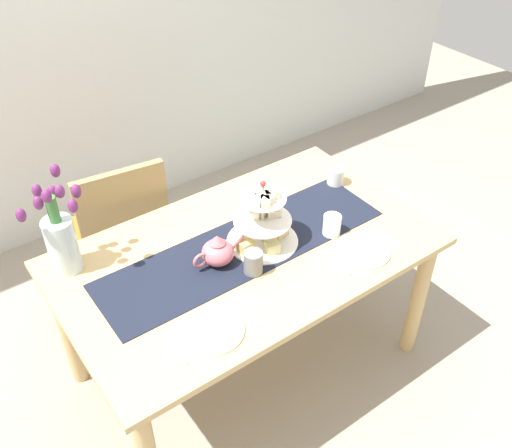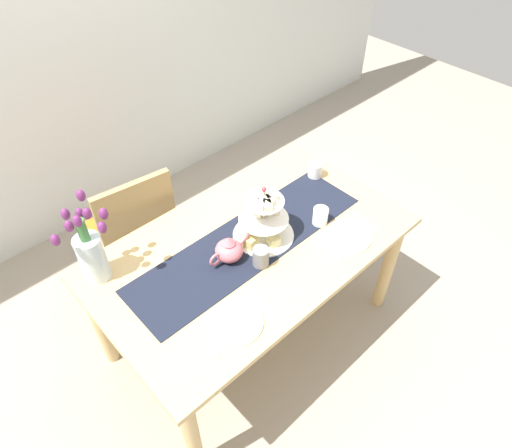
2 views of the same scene
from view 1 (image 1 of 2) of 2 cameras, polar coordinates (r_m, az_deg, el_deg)
ground_plane at (r=2.91m, az=-0.82°, el=-13.38°), size 8.00×8.00×0.00m
room_wall_rear at (r=3.36m, az=-17.58°, el=19.72°), size 6.00×0.08×2.60m
dining_table at (r=2.45m, az=-0.95°, el=-4.36°), size 1.54×0.92×0.72m
chair_left at (r=2.91m, az=-13.13°, el=-0.56°), size 0.47×0.47×0.91m
table_runner at (r=2.39m, az=-1.21°, el=-2.30°), size 1.26×0.35×0.00m
tiered_cake_stand at (r=2.35m, az=0.63°, el=0.04°), size 0.30×0.30×0.30m
teapot at (r=2.29m, az=-3.81°, el=-2.74°), size 0.24×0.13×0.14m
tulip_vase at (r=2.32m, az=-18.76°, el=-1.14°), size 0.23×0.22×0.44m
cream_jug at (r=2.77m, az=7.89°, el=4.71°), size 0.08×0.08×0.08m
dinner_plate_left at (r=2.07m, az=-4.35°, el=-10.40°), size 0.23×0.23×0.01m
fork_left at (r=2.03m, az=-7.87°, el=-12.18°), size 0.02×0.15×0.01m
knife_left at (r=2.13m, az=-1.01°, el=-8.74°), size 0.02×0.17×0.01m
dinner_plate_right at (r=2.41m, az=10.45°, el=-2.59°), size 0.23×0.23×0.01m
fork_right at (r=2.33m, az=7.89°, el=-4.02°), size 0.03×0.15×0.01m
knife_right at (r=2.50m, az=12.83°, el=-1.32°), size 0.03×0.17×0.01m
mug_grey at (r=2.25m, az=-0.27°, el=-3.78°), size 0.08×0.08×0.09m
mug_white_text at (r=2.45m, az=7.50°, el=-0.12°), size 0.08×0.08×0.09m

